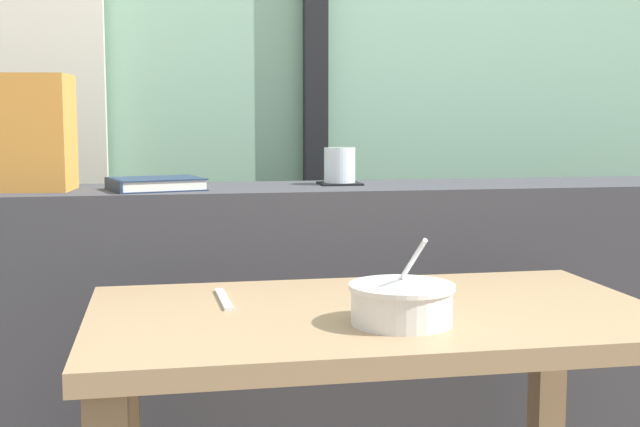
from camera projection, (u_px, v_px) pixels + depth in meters
The scene contains 10 objects.
outdoor_backdrop at pixel (309, 2), 2.57m from camera, with size 4.80×0.08×2.80m, color #84B293.
curtain_left_panel at pixel (1, 44), 2.33m from camera, with size 0.56×0.06×2.50m, color beige.
window_divider_post at pixel (315, 33), 2.52m from camera, with size 0.07×0.05×2.60m, color black.
dark_console_ledge at pixel (353, 362), 2.08m from camera, with size 2.80×0.34×0.88m, color #38383D.
breakfast_table at pixel (375, 385), 1.46m from camera, with size 0.98×0.57×0.72m.
coaster_square at pixel (340, 183), 2.05m from camera, with size 0.10×0.10×0.01m, color black.
juice_glass at pixel (340, 167), 2.05m from camera, with size 0.08×0.08×0.09m.
closed_book at pixel (155, 184), 1.90m from camera, with size 0.23×0.20×0.03m.
soup_bowl at pixel (402, 303), 1.34m from camera, with size 0.17×0.17×0.14m.
fork_utensil at pixel (224, 299), 1.51m from camera, with size 0.02×0.17×0.01m, color silver.
Camera 1 is at (-0.46, -1.43, 1.05)m, focal length 46.89 mm.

